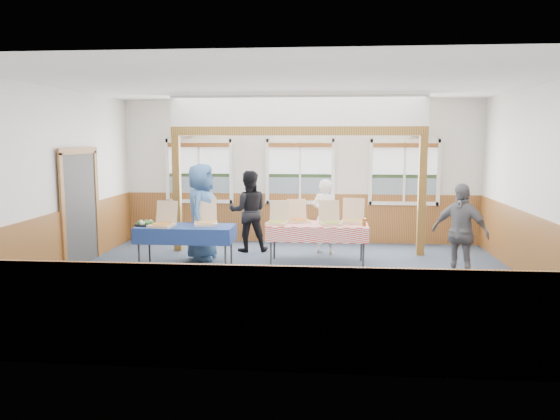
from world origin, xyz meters
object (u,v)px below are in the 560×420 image
at_px(table_left, 186,229).
at_px(man_blue, 201,212).
at_px(woman_white, 325,216).
at_px(woman_black, 248,211).
at_px(person_grey, 460,233).
at_px(table_right, 317,227).

height_order(table_left, man_blue, man_blue).
distance_m(woman_white, man_blue, 2.51).
bearing_deg(woman_black, woman_white, 166.30).
bearing_deg(man_blue, woman_white, -71.42).
bearing_deg(person_grey, man_blue, -159.20).
relative_size(table_right, man_blue, 1.07).
bearing_deg(man_blue, table_left, 167.18).
relative_size(woman_white, woman_black, 0.91).
distance_m(man_blue, person_grey, 4.77).
height_order(table_right, man_blue, man_blue).
height_order(man_blue, person_grey, man_blue).
bearing_deg(person_grey, table_right, -168.68).
bearing_deg(table_right, person_grey, -36.54).
bearing_deg(table_right, woman_white, 69.14).
distance_m(woman_white, woman_black, 1.59).
bearing_deg(woman_black, table_left, 46.51).
xyz_separation_m(table_left, woman_white, (2.54, 1.37, 0.07)).
relative_size(man_blue, person_grey, 1.15).
bearing_deg(woman_white, person_grey, 163.19).
distance_m(table_left, woman_black, 1.75).
height_order(table_left, person_grey, person_grey).
relative_size(table_left, woman_white, 1.25).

